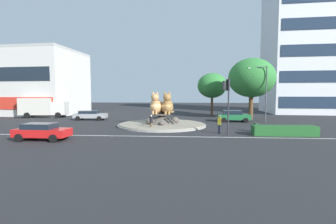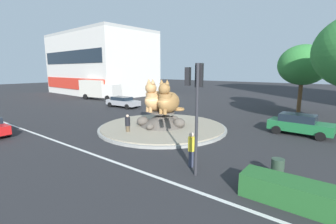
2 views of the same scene
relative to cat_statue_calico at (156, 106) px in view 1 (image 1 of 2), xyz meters
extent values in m
plane|color=#28282B|center=(0.64, 0.08, -2.41)|extent=(160.00, 160.00, 0.00)
cube|color=silver|center=(0.64, -7.12, -2.41)|extent=(112.00, 0.20, 0.01)
cylinder|color=gray|center=(0.64, 0.08, -2.32)|extent=(10.48, 10.48, 0.18)
cylinder|color=gray|center=(0.64, 0.08, -2.18)|extent=(10.06, 10.06, 0.10)
cone|color=#564F47|center=(0.64, 0.08, -1.56)|extent=(3.70, 3.70, 1.16)
cylinder|color=#564F47|center=(0.64, 0.08, -1.04)|extent=(2.04, 2.04, 0.12)
ellipsoid|color=#564F47|center=(2.19, 0.25, -1.75)|extent=(0.97, 0.94, 0.78)
ellipsoid|color=#564F47|center=(0.83, 1.33, -1.81)|extent=(0.83, 0.85, 0.66)
ellipsoid|color=#564F47|center=(-0.42, 1.13, -1.79)|extent=(0.86, 0.71, 0.69)
ellipsoid|color=#564F47|center=(-0.63, -0.96, -1.76)|extent=(0.95, 1.01, 0.76)
ellipsoid|color=#564F47|center=(0.79, -1.65, -1.90)|extent=(0.59, 0.64, 0.47)
ellipsoid|color=tan|center=(0.01, 0.13, -0.14)|extent=(1.87, 2.54, 1.68)
cylinder|color=tan|center=(-0.07, -0.33, 0.05)|extent=(1.27, 1.27, 1.05)
sphere|color=tan|center=(-0.10, -0.50, 0.97)|extent=(0.93, 0.93, 0.93)
torus|color=tan|center=(0.56, 0.99, -0.81)|extent=(1.00, 1.00, 0.21)
cone|color=tan|center=(0.15, -0.54, 1.51)|extent=(0.44, 0.44, 0.38)
cone|color=tan|center=(-0.35, -0.45, 1.51)|extent=(0.44, 0.44, 0.38)
cylinder|color=tan|center=(0.05, -0.74, -0.77)|extent=(0.29, 0.29, 0.42)
cylinder|color=tan|center=(-0.33, -0.67, -0.77)|extent=(0.29, 0.29, 0.42)
ellipsoid|color=#9E703D|center=(1.27, 0.10, -0.14)|extent=(1.67, 2.43, 1.68)
cylinder|color=#9E703D|center=(1.31, -0.36, 0.05)|extent=(1.19, 1.19, 1.05)
sphere|color=#9E703D|center=(1.32, -0.53, 0.97)|extent=(0.93, 0.93, 0.93)
torus|color=#9E703D|center=(1.56, 1.07, -0.81)|extent=(1.05, 1.05, 0.21)
cone|color=#9E703D|center=(1.58, -0.51, 1.51)|extent=(0.41, 0.41, 0.38)
cone|color=#9E703D|center=(1.07, -0.55, 1.51)|extent=(0.41, 0.41, 0.38)
cylinder|color=#9E703D|center=(1.53, -0.72, -0.77)|extent=(0.29, 0.29, 0.42)
cylinder|color=#9E703D|center=(1.15, -0.76, -0.77)|extent=(0.29, 0.29, 0.42)
cylinder|color=#2D2D33|center=(7.37, -5.85, 0.15)|extent=(0.14, 0.14, 5.13)
cube|color=black|center=(7.33, -5.63, 2.19)|extent=(0.36, 0.30, 1.05)
sphere|color=#360606|center=(7.31, -5.56, 2.51)|extent=(0.18, 0.18, 0.18)
sphere|color=orange|center=(7.31, -5.56, 2.19)|extent=(0.18, 0.18, 0.18)
sphere|color=black|center=(7.31, -5.56, 1.88)|extent=(0.18, 0.18, 0.18)
cube|color=black|center=(6.93, -5.94, 2.14)|extent=(0.25, 0.31, 0.80)
cube|color=silver|center=(-27.98, 15.46, 3.29)|extent=(22.86, 13.69, 11.41)
cube|color=#B2B2AD|center=(-27.98, 15.46, 9.25)|extent=(22.86, 13.69, 0.50)
cube|color=silver|center=(28.44, 22.36, 11.42)|extent=(17.10, 13.72, 27.67)
cube|color=#233347|center=(28.03, 15.97, -0.11)|extent=(15.32, 1.08, 2.10)
cube|color=#233347|center=(28.03, 15.97, 4.51)|extent=(15.32, 1.08, 2.10)
cube|color=#233347|center=(28.03, 15.97, 9.12)|extent=(15.32, 1.08, 2.10)
cube|color=#233347|center=(28.03, 15.97, 13.73)|extent=(15.32, 1.08, 2.10)
cube|color=#235B28|center=(12.42, -5.78, -1.96)|extent=(5.61, 1.20, 0.90)
cylinder|color=brown|center=(8.25, 15.79, -0.79)|extent=(0.43, 0.43, 3.25)
ellipsoid|color=#337F38|center=(8.25, 15.79, 2.95)|extent=(5.29, 5.29, 4.50)
cylinder|color=brown|center=(13.18, 8.16, -0.67)|extent=(0.63, 0.63, 3.49)
ellipsoid|color=#337F38|center=(13.18, 8.16, 3.79)|extent=(6.77, 6.77, 5.76)
cylinder|color=#4C4C51|center=(14.21, 4.76, 1.34)|extent=(0.16, 0.16, 7.50)
cylinder|color=#4C4C51|center=(13.20, 5.05, 4.99)|extent=(2.06, 0.68, 0.10)
cube|color=silver|center=(12.18, 5.34, 4.89)|extent=(0.50, 0.24, 0.16)
cylinder|color=#33384C|center=(6.68, -5.13, -2.00)|extent=(0.25, 0.25, 0.83)
cylinder|color=yellow|center=(6.68, -5.13, -1.22)|extent=(0.34, 0.34, 0.72)
sphere|color=beige|center=(6.68, -5.13, -0.74)|extent=(0.24, 0.24, 0.24)
cylinder|color=brown|center=(-0.19, -3.05, -2.05)|extent=(0.29, 0.29, 0.73)
cylinder|color=black|center=(-0.19, -3.05, -1.37)|extent=(0.38, 0.38, 0.63)
sphere|color=beige|center=(-0.19, -3.05, -0.95)|extent=(0.21, 0.21, 0.21)
cube|color=#1E6B38|center=(10.04, 4.87, -1.74)|extent=(4.38, 1.90, 0.70)
cube|color=#19232D|center=(9.82, 4.88, -1.12)|extent=(2.48, 1.62, 0.54)
cylinder|color=black|center=(11.50, 5.69, -2.09)|extent=(0.65, 0.24, 0.64)
cylinder|color=black|center=(11.43, 3.95, -2.09)|extent=(0.65, 0.24, 0.64)
cylinder|color=black|center=(8.65, 5.80, -2.09)|extent=(0.65, 0.24, 0.64)
cylinder|color=black|center=(8.58, 4.06, -2.09)|extent=(0.65, 0.24, 0.64)
cube|color=red|center=(-8.20, -9.53, -1.78)|extent=(4.34, 1.77, 0.62)
cube|color=#19232D|center=(-8.42, -9.53, -1.25)|extent=(2.44, 1.54, 0.44)
cylinder|color=black|center=(-6.77, -8.70, -2.09)|extent=(0.64, 0.23, 0.64)
cylinder|color=black|center=(-6.79, -10.40, -2.09)|extent=(0.64, 0.23, 0.64)
cylinder|color=black|center=(-9.61, -8.65, -2.09)|extent=(0.64, 0.23, 0.64)
cylinder|color=black|center=(-9.64, -10.36, -2.09)|extent=(0.64, 0.23, 0.64)
cube|color=#99999E|center=(-10.46, 5.68, -1.78)|extent=(4.75, 1.95, 0.62)
cube|color=#19232D|center=(-10.69, 5.66, -1.26)|extent=(2.69, 1.64, 0.42)
cylinder|color=black|center=(-8.97, 6.61, -2.09)|extent=(0.65, 0.25, 0.64)
cylinder|color=black|center=(-8.88, 4.90, -2.09)|extent=(0.65, 0.25, 0.64)
cylinder|color=black|center=(-12.04, 6.45, -2.09)|extent=(0.65, 0.25, 0.64)
cylinder|color=black|center=(-11.95, 4.74, -2.09)|extent=(0.65, 0.25, 0.64)
cube|color=silver|center=(-17.09, 9.28, -0.91)|extent=(2.47, 2.47, 2.11)
cube|color=beige|center=(-20.64, 8.72, -0.61)|extent=(5.31, 2.92, 2.71)
cylinder|color=black|center=(-17.19, 10.36, -1.96)|extent=(0.94, 0.44, 0.90)
cylinder|color=black|center=(-16.85, 8.22, -1.96)|extent=(0.94, 0.44, 0.90)
cylinder|color=black|center=(-21.88, 9.62, -1.96)|extent=(0.94, 0.44, 0.90)
cylinder|color=black|center=(-21.54, 7.48, -1.96)|extent=(0.94, 0.44, 0.90)
cylinder|color=#2D4233|center=(10.45, -3.82, -1.96)|extent=(0.56, 0.56, 0.90)
camera|label=1|loc=(3.46, -27.75, 1.31)|focal=25.18mm
camera|label=2|loc=(12.62, -14.78, 2.44)|focal=25.17mm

